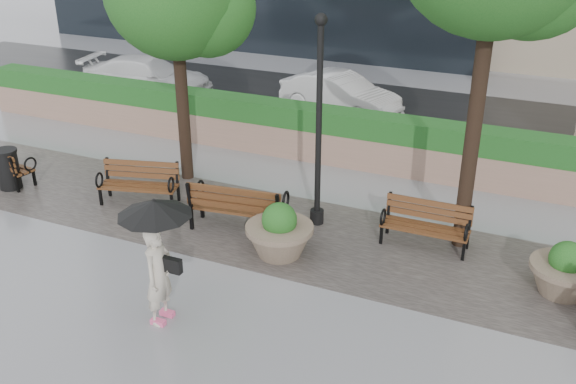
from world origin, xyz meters
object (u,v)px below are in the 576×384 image
at_px(lamppost, 319,138).
at_px(car_right, 340,94).
at_px(planter_left, 279,235).
at_px(bench_0, 4,172).
at_px(bench_1, 140,192).
at_px(car_left, 148,77).
at_px(trash_bin, 8,170).
at_px(bench_3, 424,234).
at_px(planter_right, 564,274).
at_px(bench_2, 239,216).
at_px(pedestrian, 157,250).

distance_m(lamppost, car_right, 7.44).
bearing_deg(planter_left, lamppost, 83.54).
xyz_separation_m(bench_0, bench_1, (3.59, 0.35, 0.01)).
bearing_deg(car_left, lamppost, -136.00).
relative_size(bench_1, trash_bin, 2.00).
height_order(bench_0, bench_3, bench_3).
bearing_deg(trash_bin, car_left, 101.06).
distance_m(bench_1, car_left, 8.45).
bearing_deg(planter_right, bench_3, 165.71).
relative_size(planter_right, lamppost, 0.28).
xyz_separation_m(planter_right, lamppost, (-4.76, 0.70, 1.50)).
bearing_deg(car_right, trash_bin, 163.41).
bearing_deg(planter_right, car_right, 131.26).
bearing_deg(bench_2, pedestrian, 88.12).
bearing_deg(lamppost, trash_bin, -169.96).
bearing_deg(planter_right, bench_0, -178.37).
bearing_deg(car_right, car_left, 111.10).
height_order(bench_1, bench_3, bench_1).
bearing_deg(car_left, bench_1, -155.89).
height_order(bench_3, car_right, car_right).
bearing_deg(planter_left, bench_3, 30.52).
bearing_deg(pedestrian, car_right, 4.63).
relative_size(bench_0, bench_1, 0.94).
xyz_separation_m(planter_left, car_left, (-8.43, 7.81, 0.22)).
relative_size(bench_0, bench_2, 0.84).
bearing_deg(car_right, bench_0, 160.84).
distance_m(bench_1, bench_2, 2.57).
distance_m(bench_3, planter_right, 2.60).
bearing_deg(car_right, bench_3, -134.11).
distance_m(trash_bin, lamppost, 7.36).
bearing_deg(bench_0, car_right, -115.01).
distance_m(bench_2, bench_3, 3.68).
height_order(planter_left, car_right, car_right).
distance_m(bench_0, lamppost, 7.74).
bearing_deg(lamppost, bench_1, -169.90).
relative_size(bench_3, pedestrian, 0.80).
distance_m(bench_0, car_right, 9.77).
xyz_separation_m(lamppost, car_left, (-8.59, 6.33, -1.24)).
xyz_separation_m(bench_3, planter_left, (-2.41, -1.42, 0.15)).
bearing_deg(lamppost, planter_left, -96.46).
distance_m(bench_1, trash_bin, 3.26).
height_order(bench_0, trash_bin, trash_bin).
xyz_separation_m(bench_2, bench_3, (3.58, 0.85, -0.05)).
relative_size(bench_2, bench_3, 1.21).
bearing_deg(car_left, bench_2, -144.55).
relative_size(bench_2, lamppost, 0.48).
xyz_separation_m(planter_left, lamppost, (0.17, 1.48, 1.46)).
bearing_deg(planter_right, pedestrian, -149.82).
bearing_deg(bench_1, bench_2, -19.98).
relative_size(bench_0, pedestrian, 0.81).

